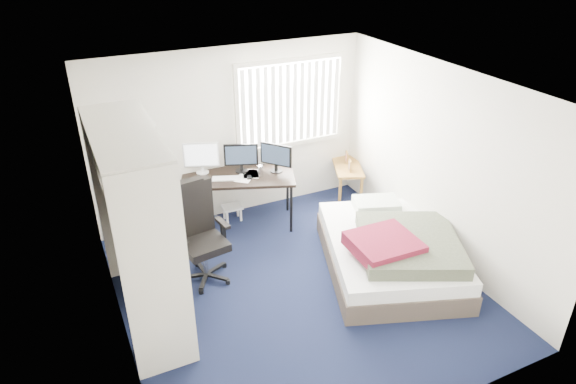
{
  "coord_description": "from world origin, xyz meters",
  "views": [
    {
      "loc": [
        -2.22,
        -4.43,
        3.95
      ],
      "look_at": [
        0.08,
        0.4,
        1.11
      ],
      "focal_mm": 32.0,
      "sensor_mm": 36.0,
      "label": 1
    }
  ],
  "objects_px": {
    "bed": "(391,250)",
    "nightstand": "(348,170)",
    "desk": "(238,173)",
    "office_chair": "(201,242)"
  },
  "relations": [
    {
      "from": "desk",
      "to": "office_chair",
      "type": "height_order",
      "value": "office_chair"
    },
    {
      "from": "nightstand",
      "to": "bed",
      "type": "bearing_deg",
      "value": -104.73
    },
    {
      "from": "nightstand",
      "to": "bed",
      "type": "height_order",
      "value": "nightstand"
    },
    {
      "from": "bed",
      "to": "nightstand",
      "type": "bearing_deg",
      "value": 75.27
    },
    {
      "from": "desk",
      "to": "office_chair",
      "type": "xyz_separation_m",
      "value": [
        -0.88,
        -1.01,
        -0.31
      ]
    },
    {
      "from": "desk",
      "to": "office_chair",
      "type": "distance_m",
      "value": 1.37
    },
    {
      "from": "office_chair",
      "to": "nightstand",
      "type": "height_order",
      "value": "office_chair"
    },
    {
      "from": "nightstand",
      "to": "desk",
      "type": "bearing_deg",
      "value": 179.52
    },
    {
      "from": "desk",
      "to": "office_chair",
      "type": "bearing_deg",
      "value": -130.99
    },
    {
      "from": "desk",
      "to": "bed",
      "type": "height_order",
      "value": "desk"
    }
  ]
}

